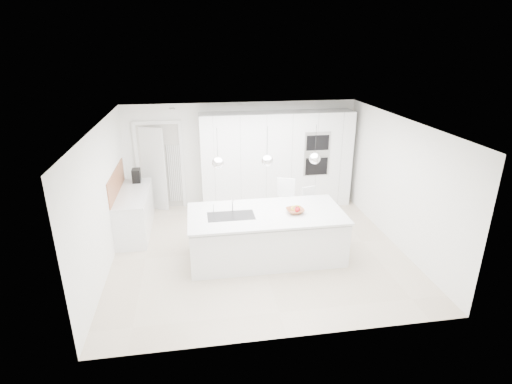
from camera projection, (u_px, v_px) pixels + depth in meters
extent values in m
plane|color=beige|center=(258.00, 250.00, 7.82)|extent=(5.50, 5.50, 0.00)
plane|color=white|center=(242.00, 154.00, 9.68)|extent=(5.50, 0.00, 5.50)
plane|color=white|center=(104.00, 199.00, 6.97)|extent=(0.00, 5.00, 5.00)
plane|color=white|center=(259.00, 123.00, 6.93)|extent=(5.50, 5.50, 0.00)
cube|color=white|center=(277.00, 160.00, 9.55)|extent=(3.60, 0.60, 2.30)
cube|color=white|center=(150.00, 169.00, 9.37)|extent=(0.76, 0.38, 2.00)
cube|color=white|center=(135.00, 213.00, 8.41)|extent=(0.60, 1.80, 0.86)
cube|color=white|center=(132.00, 193.00, 8.25)|extent=(0.62, 1.82, 0.04)
cube|color=#AB6842|center=(116.00, 182.00, 8.11)|extent=(0.02, 1.80, 0.50)
cube|color=white|center=(266.00, 237.00, 7.40)|extent=(2.80, 1.20, 0.86)
cube|color=white|center=(266.00, 214.00, 7.29)|extent=(2.84, 1.40, 0.04)
cylinder|color=white|center=(232.00, 204.00, 7.28)|extent=(0.02, 0.02, 0.30)
sphere|color=white|center=(218.00, 163.00, 6.75)|extent=(0.20, 0.20, 0.20)
sphere|color=white|center=(267.00, 161.00, 6.88)|extent=(0.20, 0.20, 0.20)
sphere|color=white|center=(315.00, 159.00, 7.00)|extent=(0.20, 0.20, 0.20)
imported|color=#AB6842|center=(295.00, 211.00, 7.25)|extent=(0.36, 0.36, 0.08)
cube|color=black|center=(136.00, 175.00, 8.81)|extent=(0.18, 0.28, 0.29)
sphere|color=red|center=(298.00, 209.00, 7.24)|extent=(0.09, 0.09, 0.09)
sphere|color=red|center=(297.00, 210.00, 7.21)|extent=(0.08, 0.08, 0.08)
sphere|color=red|center=(297.00, 209.00, 7.26)|extent=(0.09, 0.09, 0.09)
torus|color=gold|center=(295.00, 208.00, 7.21)|extent=(0.22, 0.16, 0.20)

